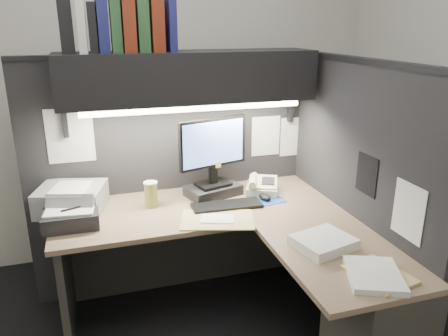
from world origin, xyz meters
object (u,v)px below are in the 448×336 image
Objects in this scene: overhead_shelf at (189,77)px; coffee_cup at (151,195)px; desk at (279,286)px; telephone at (262,186)px; printer at (72,199)px; notebook_stack at (71,218)px; monitor at (213,166)px; keyboard at (227,206)px.

coffee_cup is at bearing -158.37° from overhead_shelf.
telephone is (0.16, 0.65, 0.33)m from desk.
notebook_stack is at bearing -74.94° from printer.
telephone is (0.33, -0.05, -0.16)m from monitor.
telephone is at bearing 76.40° from desk.
printer is (-0.88, 0.02, -0.13)m from monitor.
keyboard is (0.16, -0.27, -0.76)m from overhead_shelf.
notebook_stack reaches higher than desk.
notebook_stack is at bearing -148.73° from telephone.
telephone is 1.22m from notebook_stack.
coffee_cup is at bearing -154.49° from telephone.
printer is at bearing 89.61° from notebook_stack.
telephone is 0.71× the size of notebook_stack.
keyboard is at bearing -59.47° from overhead_shelf.
coffee_cup is at bearing 5.79° from printer.
coffee_cup is (-0.74, -0.01, 0.03)m from telephone.
overhead_shelf is (-0.30, 0.75, 1.06)m from desk.
notebook_stack is (-0.47, -0.13, -0.03)m from coffee_cup.
printer reaches higher than coffee_cup.
overhead_shelf is 0.82m from keyboard.
keyboard is (-0.14, 0.49, 0.30)m from desk.
notebook_stack reaches higher than telephone.
monitor is at bearing 99.10° from keyboard.
notebook_stack reaches higher than keyboard.
overhead_shelf is 7.30× the size of telephone.
monitor is at bearing -163.80° from telephone.
printer is 0.21m from notebook_stack.
overhead_shelf is at bearing 111.79° from desk.
telephone is at bearing 31.61° from keyboard.
notebook_stack is (-0.91, 0.02, 0.03)m from keyboard.
coffee_cup is 0.49m from notebook_stack.
keyboard is 1.44× the size of notebook_stack.
overhead_shelf is at bearing 18.00° from printer.
telephone reaches higher than keyboard.
monitor is 1.37× the size of printer.
keyboard is 0.47m from coffee_cup.
desk is 3.30× the size of monitor.
monitor is 1.20× the size of keyboard.
keyboard is 0.91m from notebook_stack.
notebook_stack is at bearing -164.24° from coffee_cup.
overhead_shelf is at bearing 18.03° from notebook_stack.
keyboard is at bearing -19.19° from coffee_cup.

